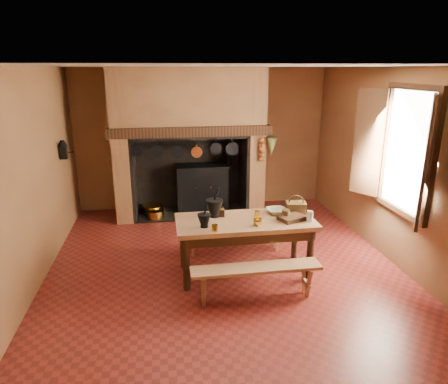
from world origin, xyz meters
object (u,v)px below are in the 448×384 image
Objects in this scene: iron_range at (202,187)px; wicker_basket at (296,207)px; work_table at (245,228)px; mixing_bowl at (276,211)px; bench_front at (256,275)px; coffee_grinder at (221,212)px.

iron_range is 5.17× the size of wicker_basket.
mixing_bowl is at bearing 19.41° from work_table.
iron_range reaches higher than bench_front.
iron_range is at bearing 96.09° from work_table.
bench_front is 1.09m from mixing_bowl.
iron_range is 2.72m from mixing_bowl.
mixing_bowl is at bearing -73.22° from iron_range.
mixing_bowl is at bearing 5.16° from coffee_grinder.
mixing_bowl is 0.28m from wicker_basket.
work_table is 6.58× the size of mixing_bowl.
coffee_grinder is (-0.31, 0.86, 0.53)m from bench_front.
coffee_grinder reaches higher than mixing_bowl.
mixing_bowl is (0.79, -0.02, -0.03)m from coffee_grinder.
mixing_bowl reaches higher than work_table.
iron_range reaches higher than mixing_bowl.
wicker_basket is (0.76, 0.16, 0.21)m from work_table.
work_table is 0.75m from bench_front.
work_table is 1.16× the size of bench_front.
coffee_grinder reaches higher than work_table.
bench_front is (-0.00, -0.67, -0.34)m from work_table.
wicker_basket reaches higher than work_table.
mixing_bowl is at bearing 59.96° from bench_front.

